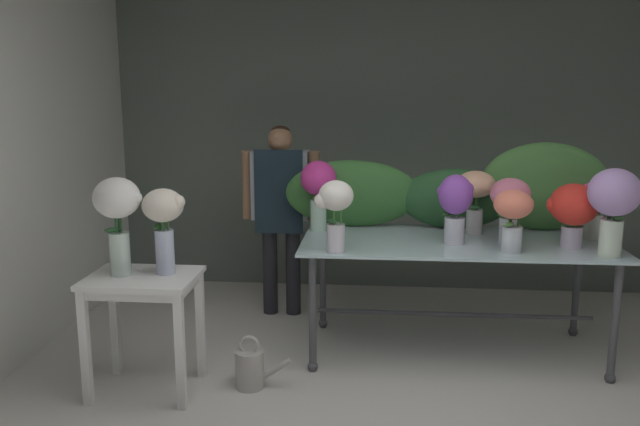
# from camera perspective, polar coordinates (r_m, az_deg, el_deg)

# --- Properties ---
(ground_plane) EXTENTS (7.26, 7.26, 0.00)m
(ground_plane) POSITION_cam_1_polar(r_m,az_deg,el_deg) (4.70, 5.75, -12.20)
(ground_plane) COLOR beige
(wall_back) EXTENTS (5.04, 0.12, 2.83)m
(wall_back) POSITION_cam_1_polar(r_m,az_deg,el_deg) (5.99, 5.87, 6.80)
(wall_back) COLOR slate
(wall_back) RESTS_ON ground
(wall_left) EXTENTS (0.12, 3.42, 2.83)m
(wall_left) POSITION_cam_1_polar(r_m,az_deg,el_deg) (4.99, -24.38, 5.05)
(wall_left) COLOR silver
(wall_left) RESTS_ON ground
(display_table_glass) EXTENTS (2.10, 1.00, 0.82)m
(display_table_glass) POSITION_cam_1_polar(r_m,az_deg,el_deg) (4.57, 11.83, -3.64)
(display_table_glass) COLOR #ACC8CD
(display_table_glass) RESTS_ON ground
(side_table_white) EXTENTS (0.65, 0.51, 0.74)m
(side_table_white) POSITION_cam_1_polar(r_m,az_deg,el_deg) (4.08, -15.29, -6.89)
(side_table_white) COLOR white
(side_table_white) RESTS_ON ground
(florist) EXTENTS (0.63, 0.24, 1.55)m
(florist) POSITION_cam_1_polar(r_m,az_deg,el_deg) (5.22, -3.48, 1.18)
(florist) COLOR #232328
(florist) RESTS_ON ground
(foliage_backdrop) EXTENTS (2.36, 0.28, 0.64)m
(foliage_backdrop) POSITION_cam_1_polar(r_m,az_deg,el_deg) (4.88, 12.71, 1.83)
(foliage_backdrop) COLOR #387033
(foliage_backdrop) RESTS_ON display_table_glass
(vase_ivory_hydrangea) EXTENTS (0.25, 0.22, 0.46)m
(vase_ivory_hydrangea) POSITION_cam_1_polar(r_m,az_deg,el_deg) (4.06, 1.32, 0.53)
(vase_ivory_hydrangea) COLOR silver
(vase_ivory_hydrangea) RESTS_ON display_table_glass
(vase_coral_roses) EXTENTS (0.25, 0.24, 0.40)m
(vase_coral_roses) POSITION_cam_1_polar(r_m,az_deg,el_deg) (4.24, 16.61, -0.04)
(vase_coral_roses) COLOR silver
(vase_coral_roses) RESTS_ON display_table_glass
(vase_peach_tulips) EXTENTS (0.28, 0.28, 0.45)m
(vase_peach_tulips) POSITION_cam_1_polar(r_m,az_deg,el_deg) (4.72, 13.54, 1.84)
(vase_peach_tulips) COLOR silver
(vase_peach_tulips) RESTS_ON display_table_glass
(vase_scarlet_stock) EXTENTS (0.33, 0.31, 0.42)m
(vase_scarlet_stock) POSITION_cam_1_polar(r_m,az_deg,el_deg) (4.50, 21.37, 0.38)
(vase_scarlet_stock) COLOR silver
(vase_scarlet_stock) RESTS_ON display_table_glass
(vase_fuchsia_ranunculus) EXTENTS (0.23, 0.23, 0.40)m
(vase_fuchsia_ranunculus) POSITION_cam_1_polar(r_m,az_deg,el_deg) (4.82, 23.10, 0.83)
(vase_fuchsia_ranunculus) COLOR silver
(vase_fuchsia_ranunculus) RESTS_ON display_table_glass
(vase_magenta_freesia) EXTENTS (0.26, 0.26, 0.51)m
(vase_magenta_freesia) POSITION_cam_1_polar(r_m,az_deg,el_deg) (4.68, -0.15, 2.34)
(vase_magenta_freesia) COLOR silver
(vase_magenta_freesia) RESTS_ON display_table_glass
(vase_violet_dahlias) EXTENTS (0.24, 0.23, 0.47)m
(vase_violet_dahlias) POSITION_cam_1_polar(r_m,az_deg,el_deg) (4.38, 11.82, 0.85)
(vase_violet_dahlias) COLOR silver
(vase_violet_dahlias) RESTS_ON display_table_glass
(vase_lilac_snapdragons) EXTENTS (0.34, 0.31, 0.55)m
(vase_lilac_snapdragons) POSITION_cam_1_polar(r_m,az_deg,el_deg) (4.33, 24.45, 1.02)
(vase_lilac_snapdragons) COLOR silver
(vase_lilac_snapdragons) RESTS_ON display_table_glass
(vase_rosy_carnations) EXTENTS (0.27, 0.27, 0.44)m
(vase_rosy_carnations) POSITION_cam_1_polar(r_m,az_deg,el_deg) (4.51, 16.39, 1.02)
(vase_rosy_carnations) COLOR silver
(vase_rosy_carnations) RESTS_ON display_table_glass
(vase_white_roses_tall) EXTENTS (0.29, 0.28, 0.59)m
(vase_white_roses_tall) POSITION_cam_1_polar(r_m,az_deg,el_deg) (4.00, -17.38, 0.16)
(vase_white_roses_tall) COLOR silver
(vase_white_roses_tall) RESTS_ON side_table_white
(vase_cream_lisianthus_tall) EXTENTS (0.26, 0.25, 0.52)m
(vase_cream_lisianthus_tall) POSITION_cam_1_polar(r_m,az_deg,el_deg) (3.97, -13.57, -0.52)
(vase_cream_lisianthus_tall) COLOR silver
(vase_cream_lisianthus_tall) RESTS_ON side_table_white
(watering_can) EXTENTS (0.35, 0.18, 0.34)m
(watering_can) POSITION_cam_1_polar(r_m,az_deg,el_deg) (4.17, -6.14, -13.42)
(watering_can) COLOR #B7B2A8
(watering_can) RESTS_ON ground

